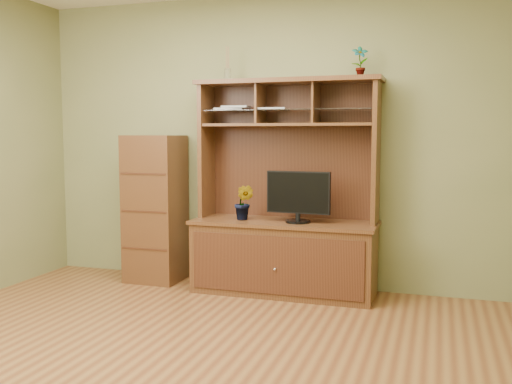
% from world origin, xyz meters
% --- Properties ---
extents(room, '(4.54, 4.04, 2.74)m').
position_xyz_m(room, '(0.00, 0.00, 1.35)').
color(room, brown).
rests_on(room, ground).
extents(media_hutch, '(1.66, 0.61, 1.90)m').
position_xyz_m(media_hutch, '(0.26, 1.73, 0.52)').
color(media_hutch, '#412212').
rests_on(media_hutch, room).
extents(monitor, '(0.56, 0.22, 0.45)m').
position_xyz_m(monitor, '(0.40, 1.65, 0.89)').
color(monitor, black).
rests_on(monitor, media_hutch).
extents(orchid_plant, '(0.19, 0.16, 0.32)m').
position_xyz_m(orchid_plant, '(-0.10, 1.65, 0.81)').
color(orchid_plant, '#265D20').
rests_on(orchid_plant, media_hutch).
extents(top_plant, '(0.16, 0.13, 0.26)m').
position_xyz_m(top_plant, '(0.89, 1.80, 2.03)').
color(top_plant, '#2C6D26').
rests_on(top_plant, media_hutch).
extents(reed_diffuser, '(0.06, 0.06, 0.31)m').
position_xyz_m(reed_diffuser, '(-0.31, 1.80, 2.02)').
color(reed_diffuser, silver).
rests_on(reed_diffuser, media_hutch).
extents(magazines, '(0.70, 0.25, 0.04)m').
position_xyz_m(magazines, '(-0.15, 1.80, 1.65)').
color(magazines, '#AAAAAE').
rests_on(magazines, media_hutch).
extents(side_cabinet, '(0.50, 0.46, 1.41)m').
position_xyz_m(side_cabinet, '(-1.04, 1.75, 0.70)').
color(side_cabinet, '#412212').
rests_on(side_cabinet, room).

